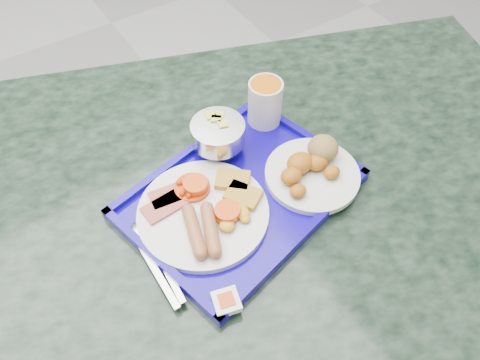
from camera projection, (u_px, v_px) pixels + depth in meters
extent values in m
plane|color=#9C9C9E|center=(90.00, 253.00, 1.74)|extent=(6.00, 6.00, 0.00)
cylinder|color=gray|center=(248.00, 339.00, 1.53)|extent=(0.62, 0.62, 0.03)
cylinder|color=gray|center=(249.00, 287.00, 1.22)|extent=(0.12, 0.12, 0.75)
cube|color=black|center=(253.00, 197.00, 0.90)|extent=(1.55, 1.28, 0.04)
cube|color=#0F0390|center=(240.00, 195.00, 0.87)|extent=(0.46, 0.38, 0.01)
cube|color=#0F0390|center=(188.00, 152.00, 0.92)|extent=(0.40, 0.11, 0.01)
cube|color=#0F0390|center=(300.00, 237.00, 0.80)|extent=(0.40, 0.11, 0.01)
cube|color=#0F0390|center=(306.00, 135.00, 0.95)|extent=(0.08, 0.29, 0.01)
cube|color=#0F0390|center=(159.00, 261.00, 0.77)|extent=(0.08, 0.29, 0.01)
cylinder|color=silver|center=(203.00, 213.00, 0.83)|extent=(0.23, 0.23, 0.01)
cube|color=#B75349|center=(172.00, 194.00, 0.84)|extent=(0.08, 0.05, 0.01)
cube|color=#B75349|center=(165.00, 206.00, 0.83)|extent=(0.08, 0.05, 0.01)
cylinder|color=#C93B08|center=(192.00, 188.00, 0.85)|extent=(0.07, 0.07, 0.01)
sphere|color=#C93B08|center=(199.00, 188.00, 0.84)|extent=(0.01, 0.01, 0.01)
sphere|color=#C93B08|center=(182.00, 194.00, 0.84)|extent=(0.01, 0.01, 0.01)
sphere|color=#C93B08|center=(200.00, 190.00, 0.84)|extent=(0.01, 0.01, 0.01)
sphere|color=#C93B08|center=(186.00, 182.00, 0.85)|extent=(0.01, 0.01, 0.01)
sphere|color=#C93B08|center=(189.00, 189.00, 0.84)|extent=(0.01, 0.01, 0.01)
sphere|color=#C93B08|center=(194.00, 189.00, 0.84)|extent=(0.01, 0.01, 0.01)
sphere|color=#C93B08|center=(194.00, 184.00, 0.85)|extent=(0.01, 0.01, 0.01)
sphere|color=#C93B08|center=(197.00, 179.00, 0.86)|extent=(0.01, 0.01, 0.01)
sphere|color=#C93B08|center=(183.00, 182.00, 0.85)|extent=(0.01, 0.01, 0.01)
sphere|color=#C93B08|center=(195.00, 190.00, 0.84)|extent=(0.01, 0.01, 0.01)
sphere|color=#C93B08|center=(179.00, 183.00, 0.85)|extent=(0.01, 0.01, 0.01)
sphere|color=#C93B08|center=(189.00, 196.00, 0.83)|extent=(0.01, 0.01, 0.01)
sphere|color=#C93B08|center=(191.00, 182.00, 0.85)|extent=(0.01, 0.01, 0.01)
sphere|color=#C93B08|center=(186.00, 179.00, 0.86)|extent=(0.01, 0.01, 0.01)
cube|color=#B7862D|center=(233.00, 180.00, 0.86)|extent=(0.08, 0.07, 0.01)
cube|color=#B7862D|center=(243.00, 195.00, 0.84)|extent=(0.07, 0.08, 0.01)
cylinder|color=brown|center=(194.00, 231.00, 0.79)|extent=(0.05, 0.09, 0.02)
cylinder|color=brown|center=(211.00, 229.00, 0.79)|extent=(0.05, 0.09, 0.02)
ellipsoid|color=gold|center=(221.00, 219.00, 0.81)|extent=(0.02, 0.02, 0.01)
ellipsoid|color=gold|center=(240.00, 209.00, 0.82)|extent=(0.02, 0.02, 0.01)
ellipsoid|color=gold|center=(243.00, 211.00, 0.82)|extent=(0.02, 0.02, 0.01)
ellipsoid|color=gold|center=(245.00, 218.00, 0.81)|extent=(0.02, 0.02, 0.01)
ellipsoid|color=gold|center=(241.00, 213.00, 0.82)|extent=(0.02, 0.02, 0.01)
ellipsoid|color=gold|center=(227.00, 225.00, 0.80)|extent=(0.03, 0.03, 0.02)
ellipsoid|color=gold|center=(225.00, 214.00, 0.81)|extent=(0.03, 0.03, 0.02)
ellipsoid|color=gold|center=(244.00, 214.00, 0.81)|extent=(0.02, 0.02, 0.02)
cylinder|color=#C73405|center=(195.00, 184.00, 0.84)|extent=(0.05, 0.05, 0.01)
cylinder|color=#C73405|center=(227.00, 211.00, 0.81)|extent=(0.05, 0.05, 0.01)
cylinder|color=silver|center=(312.00, 175.00, 0.88)|extent=(0.18, 0.18, 0.01)
ellipsoid|color=#9C5712|center=(332.00, 172.00, 0.87)|extent=(0.03, 0.03, 0.02)
ellipsoid|color=#9C5712|center=(317.00, 162.00, 0.88)|extent=(0.04, 0.04, 0.03)
ellipsoid|color=#9C5712|center=(300.00, 163.00, 0.87)|extent=(0.05, 0.04, 0.04)
ellipsoid|color=#9C5712|center=(291.00, 176.00, 0.86)|extent=(0.04, 0.04, 0.03)
ellipsoid|color=#9C5712|center=(298.00, 191.00, 0.84)|extent=(0.03, 0.03, 0.02)
ellipsoid|color=olive|center=(323.00, 148.00, 0.89)|extent=(0.06, 0.06, 0.05)
cylinder|color=#AFAFB2|center=(219.00, 149.00, 0.93)|extent=(0.07, 0.07, 0.01)
cylinder|color=#AFAFB2|center=(218.00, 144.00, 0.92)|extent=(0.02, 0.02, 0.02)
cylinder|color=#AFAFB2|center=(218.00, 133.00, 0.89)|extent=(0.10, 0.10, 0.04)
cube|color=#DCCE53|center=(222.00, 126.00, 0.88)|extent=(0.02, 0.02, 0.02)
cube|color=#DCCE53|center=(211.00, 118.00, 0.90)|extent=(0.02, 0.02, 0.02)
cube|color=#DCCE53|center=(216.00, 121.00, 0.89)|extent=(0.03, 0.03, 0.02)
cube|color=#DCCE53|center=(219.00, 117.00, 0.90)|extent=(0.03, 0.03, 0.02)
cylinder|color=silver|center=(265.00, 103.00, 0.95)|extent=(0.07, 0.07, 0.10)
cylinder|color=#CD600B|center=(266.00, 86.00, 0.91)|extent=(0.06, 0.06, 0.01)
cube|color=#AFAFB2|center=(166.00, 269.00, 0.77)|extent=(0.02, 0.13, 0.00)
ellipsoid|color=#AFAFB2|center=(139.00, 232.00, 0.81)|extent=(0.03, 0.04, 0.01)
cube|color=#AFAFB2|center=(155.00, 269.00, 0.77)|extent=(0.01, 0.16, 0.00)
cube|color=white|center=(226.00, 302.00, 0.73)|extent=(0.05, 0.05, 0.01)
cube|color=red|center=(226.00, 300.00, 0.72)|extent=(0.03, 0.03, 0.00)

